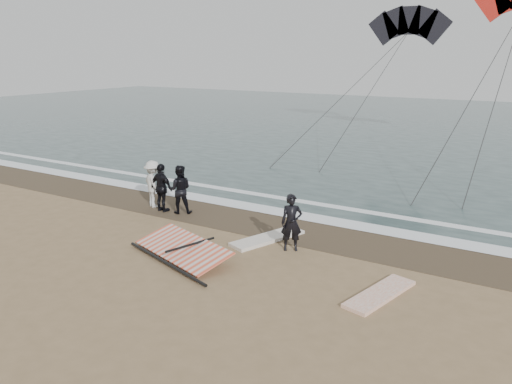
# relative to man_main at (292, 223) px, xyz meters

# --- Properties ---
(ground) EXTENTS (120.00, 120.00, 0.00)m
(ground) POSITION_rel_man_main_xyz_m (-0.56, -2.76, -0.89)
(ground) COLOR #8C704C
(ground) RESTS_ON ground
(sea) EXTENTS (120.00, 54.00, 0.02)m
(sea) POSITION_rel_man_main_xyz_m (-0.56, 30.24, -0.88)
(sea) COLOR #233838
(sea) RESTS_ON ground
(wet_sand) EXTENTS (120.00, 2.80, 0.01)m
(wet_sand) POSITION_rel_man_main_xyz_m (-0.56, 1.74, -0.88)
(wet_sand) COLOR #4C3D2B
(wet_sand) RESTS_ON ground
(foam_near) EXTENTS (120.00, 0.90, 0.01)m
(foam_near) POSITION_rel_man_main_xyz_m (-0.56, 3.14, -0.86)
(foam_near) COLOR white
(foam_near) RESTS_ON sea
(foam_far) EXTENTS (120.00, 0.45, 0.01)m
(foam_far) POSITION_rel_man_main_xyz_m (-0.56, 4.84, -0.86)
(foam_far) COLOR white
(foam_far) RESTS_ON sea
(man_main) EXTENTS (0.78, 0.70, 1.78)m
(man_main) POSITION_rel_man_main_xyz_m (0.00, 0.00, 0.00)
(man_main) COLOR black
(man_main) RESTS_ON ground
(board_white) EXTENTS (1.24, 2.49, 0.10)m
(board_white) POSITION_rel_man_main_xyz_m (3.29, -1.57, -0.84)
(board_white) COLOR white
(board_white) RESTS_ON ground
(board_cream) EXTENTS (1.61, 2.74, 0.11)m
(board_cream) POSITION_rel_man_main_xyz_m (-1.05, 0.38, -0.83)
(board_cream) COLOR beige
(board_cream) RESTS_ON ground
(trio_cluster) EXTENTS (2.66, 1.22, 1.87)m
(trio_cluster) POSITION_rel_man_main_xyz_m (-6.07, 1.16, 0.04)
(trio_cluster) COLOR black
(trio_cluster) RESTS_ON ground
(sail_rig) EXTENTS (3.77, 2.64, 0.49)m
(sail_rig) POSITION_rel_man_main_xyz_m (-2.59, -2.01, -0.70)
(sail_rig) COLOR black
(sail_rig) RESTS_ON ground
(kite_dark) EXTENTS (6.68, 8.38, 18.25)m
(kite_dark) POSITION_rel_man_main_xyz_m (-3.64, 25.91, 6.77)
(kite_dark) COLOR black
(kite_dark) RESTS_ON ground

